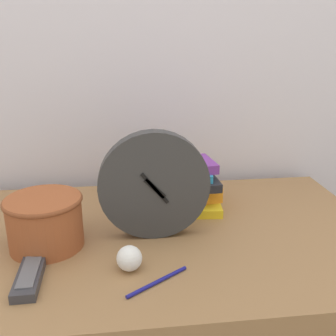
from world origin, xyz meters
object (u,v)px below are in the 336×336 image
desk_clock (154,186)px  pen (158,282)px  tv_remote (30,276)px  basket (45,220)px  crumpled_paper_ball (129,258)px  book_stack (180,186)px

desk_clock → pen: size_ratio=2.04×
tv_remote → basket: bearing=84.9°
pen → crumpled_paper_ball: bearing=134.1°
desk_clock → tv_remote: (-0.27, -0.16, -0.13)m
book_stack → tv_remote: bearing=-137.9°
basket → pen: 0.32m
crumpled_paper_ball → tv_remote: bearing=-176.0°
tv_remote → desk_clock: bearing=30.1°
tv_remote → crumpled_paper_ball: 0.21m
tv_remote → pen: (0.26, -0.04, -0.01)m
pen → tv_remote: bearing=170.8°
desk_clock → book_stack: bearing=62.3°
desk_clock → basket: (-0.26, -0.02, -0.07)m
book_stack → crumpled_paper_ball: bearing=-116.5°
basket → book_stack: bearing=28.2°
crumpled_paper_ball → pen: (0.06, -0.06, -0.02)m
crumpled_paper_ball → pen: bearing=-45.9°
basket → crumpled_paper_ball: 0.24m
tv_remote → pen: tv_remote is taller
tv_remote → pen: 0.27m
book_stack → basket: bearing=-151.8°
basket → tv_remote: (-0.01, -0.14, -0.06)m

